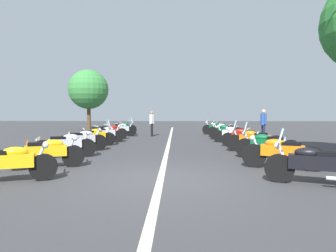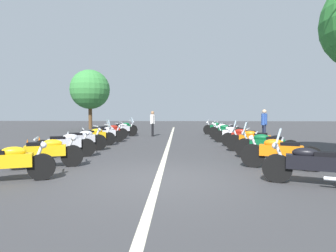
{
  "view_description": "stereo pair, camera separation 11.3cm",
  "coord_description": "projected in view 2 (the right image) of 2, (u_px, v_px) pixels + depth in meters",
  "views": [
    {
      "loc": [
        -6.39,
        -0.36,
        1.57
      ],
      "look_at": [
        6.1,
        0.0,
        0.93
      ],
      "focal_mm": 29.74,
      "sensor_mm": 36.0,
      "label": 1
    },
    {
      "loc": [
        -6.39,
        -0.47,
        1.57
      ],
      "look_at": [
        6.1,
        0.0,
        0.93
      ],
      "focal_mm": 29.74,
      "sensor_mm": 36.0,
      "label": 2
    }
  ],
  "objects": [
    {
      "name": "motorcycle_right_row_2",
      "position": [
        266.0,
        145.0,
        9.21
      ],
      "size": [
        0.99,
        2.0,
        1.22
      ],
      "rotation": [
        0.0,
        0.0,
        1.19
      ],
      "color": "black",
      "rests_on": "ground_plane"
    },
    {
      "name": "motorcycle_left_row_7",
      "position": [
        121.0,
        129.0,
        17.5
      ],
      "size": [
        1.08,
        1.98,
        1.21
      ],
      "rotation": [
        0.0,
        0.0,
        -1.13
      ],
      "color": "black",
      "rests_on": "ground_plane"
    },
    {
      "name": "motorcycle_right_row_5",
      "position": [
        234.0,
        134.0,
        13.97
      ],
      "size": [
        1.01,
        2.07,
        0.99
      ],
      "rotation": [
        0.0,
        0.0,
        1.2
      ],
      "color": "black",
      "rests_on": "ground_plane"
    },
    {
      "name": "motorcycle_right_row_0",
      "position": [
        313.0,
        164.0,
        5.88
      ],
      "size": [
        1.0,
        2.0,
        1.21
      ],
      "rotation": [
        0.0,
        0.0,
        1.19
      ],
      "color": "black",
      "rests_on": "ground_plane"
    },
    {
      "name": "roadside_tree_0",
      "position": [
        90.0,
        90.0,
        24.57
      ],
      "size": [
        3.47,
        3.47,
        5.27
      ],
      "color": "brown",
      "rests_on": "ground_plane"
    },
    {
      "name": "motorcycle_right_row_1",
      "position": [
        280.0,
        152.0,
        7.58
      ],
      "size": [
        0.95,
        2.05,
        1.01
      ],
      "rotation": [
        0.0,
        0.0,
        1.23
      ],
      "color": "black",
      "rests_on": "ground_plane"
    },
    {
      "name": "motorcycle_right_row_3",
      "position": [
        254.0,
        140.0,
        10.8
      ],
      "size": [
        0.93,
        2.16,
        1.22
      ],
      "rotation": [
        0.0,
        0.0,
        1.27
      ],
      "color": "black",
      "rests_on": "ground_plane"
    },
    {
      "name": "motorcycle_left_row_3",
      "position": [
        82.0,
        140.0,
        10.96
      ],
      "size": [
        1.15,
        1.8,
        1.01
      ],
      "rotation": [
        0.0,
        0.0,
        -1.03
      ],
      "color": "black",
      "rests_on": "ground_plane"
    },
    {
      "name": "traffic_cone_2",
      "position": [
        40.0,
        145.0,
        10.72
      ],
      "size": [
        0.36,
        0.36,
        0.61
      ],
      "color": "orange",
      "rests_on": "ground_plane"
    },
    {
      "name": "motorcycle_left_row_6",
      "position": [
        111.0,
        131.0,
        15.72
      ],
      "size": [
        0.97,
        1.89,
        0.99
      ],
      "rotation": [
        0.0,
        0.0,
        -1.17
      ],
      "color": "black",
      "rests_on": "ground_plane"
    },
    {
      "name": "lane_centre_stripe",
      "position": [
        169.0,
        145.0,
        13.28
      ],
      "size": [
        29.01,
        0.16,
        0.01
      ],
      "primitive_type": "cube",
      "color": "beige",
      "rests_on": "ground_plane"
    },
    {
      "name": "traffic_cone_0",
      "position": [
        28.0,
        148.0,
        9.78
      ],
      "size": [
        0.36,
        0.36,
        0.61
      ],
      "color": "orange",
      "rests_on": "ground_plane"
    },
    {
      "name": "motorcycle_left_row_0",
      "position": [
        6.0,
        162.0,
        6.16
      ],
      "size": [
        0.95,
        2.02,
        0.98
      ],
      "rotation": [
        0.0,
        0.0,
        -1.22
      ],
      "color": "black",
      "rests_on": "ground_plane"
    },
    {
      "name": "motorcycle_right_row_4",
      "position": [
        244.0,
        137.0,
        12.33
      ],
      "size": [
        1.0,
        1.95,
        0.99
      ],
      "rotation": [
        0.0,
        0.0,
        1.18
      ],
      "color": "black",
      "rests_on": "ground_plane"
    },
    {
      "name": "bystander_2",
      "position": [
        153.0,
        122.0,
        17.69
      ],
      "size": [
        0.53,
        0.32,
        1.61
      ],
      "rotation": [
        0.0,
        0.0,
        1.68
      ],
      "color": "black",
      "rests_on": "ground_plane"
    },
    {
      "name": "motorcycle_right_row_6",
      "position": [
        227.0,
        131.0,
        15.59
      ],
      "size": [
        0.8,
        2.01,
        1.02
      ],
      "rotation": [
        0.0,
        0.0,
        1.34
      ],
      "color": "black",
      "rests_on": "ground_plane"
    },
    {
      "name": "motorcycle_left_row_2",
      "position": [
        65.0,
        144.0,
        9.48
      ],
      "size": [
        0.99,
        1.94,
        1.0
      ],
      "rotation": [
        0.0,
        0.0,
        -1.17
      ],
      "color": "black",
      "rests_on": "ground_plane"
    },
    {
      "name": "ground_plane",
      "position": [
        158.0,
        179.0,
        6.47
      ],
      "size": [
        80.0,
        80.0,
        0.0
      ],
      "primitive_type": "plane",
      "color": "#38383A"
    },
    {
      "name": "motorcycle_left_row_4",
      "position": [
        94.0,
        136.0,
        12.6
      ],
      "size": [
        1.21,
        1.85,
        1.2
      ],
      "rotation": [
        0.0,
        0.0,
        -1.02
      ],
      "color": "black",
      "rests_on": "ground_plane"
    },
    {
      "name": "bystander_0",
      "position": [
        264.0,
        122.0,
        15.22
      ],
      "size": [
        0.53,
        0.32,
        1.69
      ],
      "rotation": [
        0.0,
        0.0,
        4.78
      ],
      "color": "#1E2338",
      "rests_on": "ground_plane"
    },
    {
      "name": "motorcycle_left_row_8",
      "position": [
        124.0,
        128.0,
        18.93
      ],
      "size": [
        1.21,
        1.78,
        1.01
      ],
      "rotation": [
        0.0,
        0.0,
        -1.0
      ],
      "color": "black",
      "rests_on": "ground_plane"
    },
    {
      "name": "motorcycle_right_row_8",
      "position": [
        218.0,
        128.0,
        18.88
      ],
      "size": [
        0.97,
        2.03,
        1.01
      ],
      "rotation": [
        0.0,
        0.0,
        1.21
      ],
      "color": "black",
      "rests_on": "ground_plane"
    },
    {
      "name": "motorcycle_left_row_5",
      "position": [
        106.0,
        134.0,
        14.18
      ],
      "size": [
        0.92,
        1.88,
        0.98
      ],
      "rotation": [
        0.0,
        0.0,
        -1.21
      ],
      "color": "black",
      "rests_on": "ground_plane"
    },
    {
      "name": "motorcycle_left_row_1",
      "position": [
        46.0,
        152.0,
        7.74
      ],
      "size": [
        0.93,
        1.93,
        0.99
      ],
      "rotation": [
        0.0,
        0.0,
        -1.21
      ],
      "color": "black",
      "rests_on": "ground_plane"
    },
    {
      "name": "motorcycle_right_row_7",
      "position": [
        225.0,
        130.0,
        17.04
      ],
      "size": [
        0.92,
        2.02,
        1.0
      ],
      "rotation": [
        0.0,
        0.0,
        1.25
      ],
      "color": "black",
      "rests_on": "ground_plane"
    }
  ]
}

